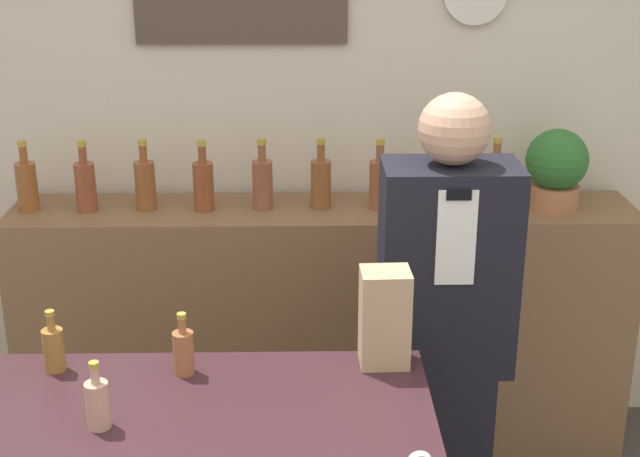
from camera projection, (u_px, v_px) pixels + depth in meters
back_wall at (294, 104)px, 3.46m from camera, size 5.20×0.09×2.70m
back_shelf at (323, 330)px, 3.51m from camera, size 2.35×0.39×1.01m
shopkeeper at (443, 347)px, 2.77m from camera, size 0.40×0.25×1.59m
potted_plant at (556, 167)px, 3.29m from camera, size 0.23×0.23×0.30m
paper_bag at (385, 317)px, 2.37m from camera, size 0.13×0.12×0.27m
counter_bottle_1 at (54, 348)px, 2.36m from camera, size 0.06×0.06×0.17m
counter_bottle_2 at (98, 403)px, 2.10m from camera, size 0.06×0.06×0.17m
counter_bottle_3 at (184, 351)px, 2.34m from camera, size 0.06×0.06×0.17m
shelf_bottle_0 at (27, 185)px, 3.28m from camera, size 0.08×0.08×0.27m
shelf_bottle_1 at (85, 185)px, 3.28m from camera, size 0.08×0.08×0.27m
shelf_bottle_2 at (145, 183)px, 3.30m from camera, size 0.08×0.08×0.27m
shelf_bottle_3 at (203, 184)px, 3.29m from camera, size 0.08×0.08×0.27m
shelf_bottle_4 at (263, 183)px, 3.31m from camera, size 0.08×0.08×0.27m
shelf_bottle_5 at (321, 182)px, 3.31m from camera, size 0.08×0.08×0.27m
shelf_bottle_6 at (379, 182)px, 3.31m from camera, size 0.08×0.08×0.27m
shelf_bottle_7 at (437, 182)px, 3.32m from camera, size 0.08×0.08×0.27m
shelf_bottle_8 at (495, 181)px, 3.33m from camera, size 0.08×0.08×0.27m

